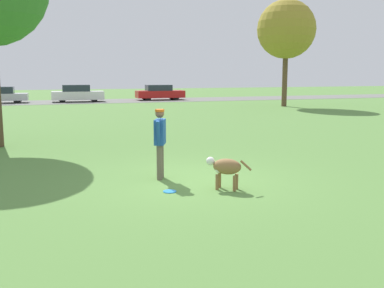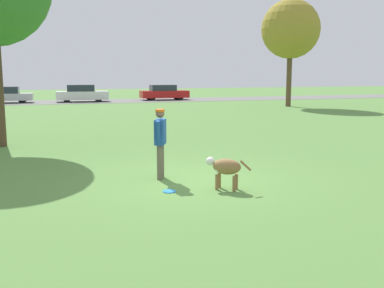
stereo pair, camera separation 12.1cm
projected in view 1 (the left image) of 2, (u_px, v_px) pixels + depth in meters
ground_plane at (192, 180)px, 10.39m from camera, size 120.00×120.00×0.00m
far_road_strip at (81, 102)px, 38.58m from camera, size 120.00×6.00×0.01m
person at (160, 138)px, 10.38m from camera, size 0.38×0.70×1.63m
dog at (225, 167)px, 9.50m from camera, size 0.85×0.70×0.68m
frisbee at (170, 191)px, 9.36m from camera, size 0.28×0.28×0.02m
tree_far_right at (286, 29)px, 32.39m from camera, size 4.22×4.22×7.69m
parked_car_silver at (2, 95)px, 36.63m from camera, size 4.01×1.79×1.34m
parked_car_white at (77, 94)px, 38.21m from camera, size 4.39×1.91×1.45m
parked_car_red at (160, 93)px, 40.93m from camera, size 4.35×1.74×1.38m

